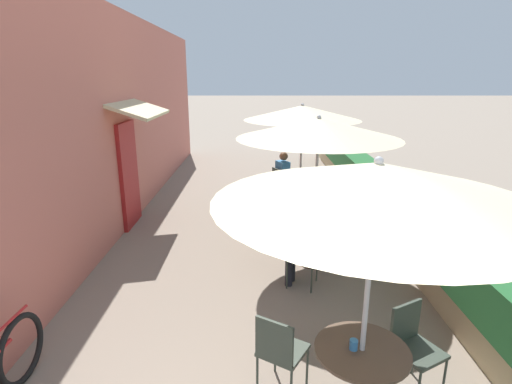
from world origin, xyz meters
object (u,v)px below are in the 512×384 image
patio_table_mid (315,232)px  cafe_chair_far_right (287,199)px  cafe_chair_mid_right (309,253)px  seated_patron_far_left (285,175)px  patio_umbrella_mid (319,128)px  patio_table_far (300,188)px  coffee_cup_far (295,178)px  cafe_chair_far_back (334,190)px  patio_table_near (361,369)px  patio_umbrella_far (303,113)px  cafe_chair_mid_left (319,219)px  coffee_cup_near (354,345)px  cafe_chair_near_left (280,349)px  cafe_chair_near_back (413,341)px  cafe_chair_far_left (281,183)px  patio_umbrella_near (377,183)px  coffee_cup_mid (319,218)px  seated_patron_mid_right (301,241)px

patio_table_mid → cafe_chair_far_right: cafe_chair_far_right is taller
cafe_chair_mid_right → cafe_chair_far_right: same height
cafe_chair_mid_right → seated_patron_far_left: bearing=21.2°
patio_umbrella_mid → patio_table_far: bearing=89.1°
patio_table_mid → patio_table_far: same height
seated_patron_far_left → coffee_cup_far: (0.17, -0.70, 0.12)m
cafe_chair_mid_right → cafe_chair_far_back: size_ratio=1.00×
patio_table_near → cafe_chair_far_back: size_ratio=0.92×
patio_umbrella_far → coffee_cup_far: 1.41m
patio_table_mid → cafe_chair_mid_left: size_ratio=0.92×
cafe_chair_far_back → patio_table_mid: bearing=76.9°
coffee_cup_near → seated_patron_far_left: bearing=91.3°
cafe_chair_near_left → coffee_cup_near: 0.74m
seated_patron_far_left → cafe_chair_far_right: bearing=-28.5°
coffee_cup_near → cafe_chair_far_back: (0.90, 5.68, -0.29)m
patio_table_mid → coffee_cup_far: 2.53m
cafe_chair_near_back → cafe_chair_far_left: size_ratio=1.00×
patio_umbrella_mid → cafe_chair_far_back: (0.79, 2.57, -1.69)m
coffee_cup_near → patio_umbrella_near: bearing=-0.8°
cafe_chair_mid_left → patio_umbrella_near: bearing=16.9°
coffee_cup_far → patio_table_mid: bearing=-88.2°
cafe_chair_mid_right → coffee_cup_mid: size_ratio=9.67×
patio_umbrella_far → seated_patron_far_left: (-0.29, 0.68, -1.52)m
cafe_chair_mid_left → cafe_chair_far_left: (-0.54, 2.45, 0.00)m
cafe_chair_far_back → cafe_chair_far_left: bearing=-24.1°
patio_table_far → cafe_chair_far_back: size_ratio=0.92×
patio_table_far → cafe_chair_far_right: 0.75m
patio_umbrella_mid → seated_patron_mid_right: patio_umbrella_mid is taller
patio_table_mid → patio_table_far: size_ratio=1.00×
cafe_chair_mid_left → patio_umbrella_far: patio_umbrella_far is taller
cafe_chair_near_left → cafe_chair_mid_right: 2.14m
coffee_cup_mid → seated_patron_far_left: seated_patron_far_left is taller
cafe_chair_near_back → patio_umbrella_far: bearing=-113.0°
cafe_chair_near_left → patio_table_far: size_ratio=1.08×
patio_table_mid → coffee_cup_far: bearing=91.8°
cafe_chair_mid_right → cafe_chair_far_back: 3.43m
patio_umbrella_mid → cafe_chair_mid_left: (0.18, 0.72, -1.69)m
cafe_chair_mid_left → cafe_chair_mid_right: same height
cafe_chair_near_back → patio_umbrella_far: (-0.53, 5.23, 1.69)m
cafe_chair_near_left → patio_umbrella_mid: 3.34m
coffee_cup_near → cafe_chair_mid_left: 3.86m
patio_umbrella_near → cafe_chair_near_back: (0.61, 0.42, -1.69)m
patio_table_far → coffee_cup_far: 0.27m
cafe_chair_near_back → coffee_cup_far: (-0.65, 5.21, 0.29)m
cafe_chair_far_left → cafe_chair_far_back: 1.29m
cafe_chair_near_left → seated_patron_far_left: bearing=116.8°
patio_umbrella_far → patio_table_mid: bearing=-90.9°
cafe_chair_mid_left → coffee_cup_far: 1.84m
patio_umbrella_near → cafe_chair_mid_right: bearing=93.5°
patio_table_far → seated_patron_far_left: 0.75m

